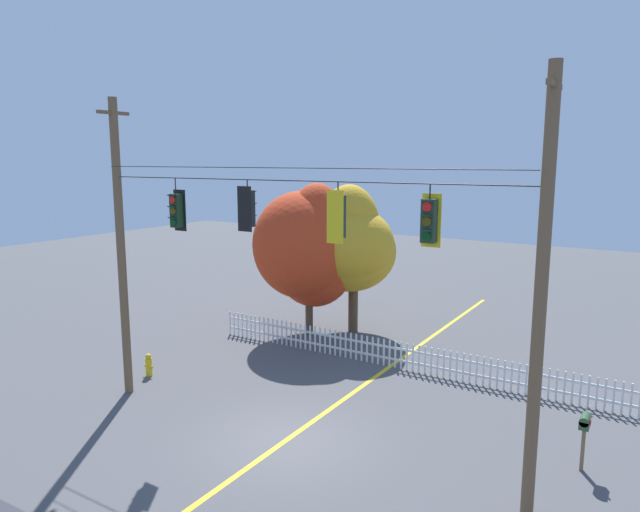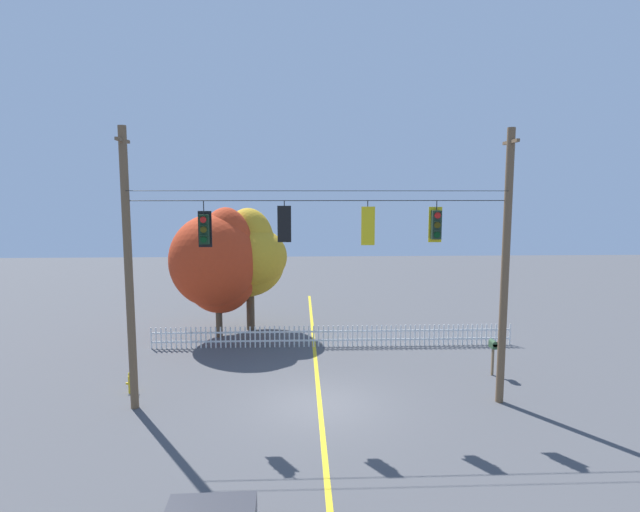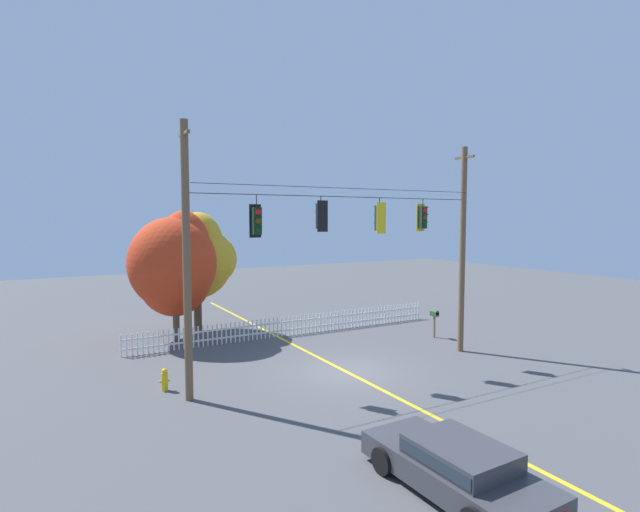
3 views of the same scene
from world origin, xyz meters
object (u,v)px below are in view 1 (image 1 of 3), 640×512
(roadside_mailbox, at_px, (585,425))
(traffic_signal_northbound_primary, at_px, (338,216))
(traffic_signal_southbound_primary, at_px, (429,221))
(fire_hydrant, at_px, (149,365))
(autumn_maple_near_fence, at_px, (309,248))
(traffic_signal_westbound_side, at_px, (177,210))
(autumn_maple_mid, at_px, (348,244))
(traffic_signal_eastbound_side, at_px, (248,208))

(roadside_mailbox, bearing_deg, traffic_signal_northbound_primary, -154.60)
(traffic_signal_northbound_primary, xyz_separation_m, traffic_signal_southbound_primary, (2.22, 0.02, 0.02))
(traffic_signal_northbound_primary, distance_m, fire_hydrant, 9.96)
(autumn_maple_near_fence, distance_m, fire_hydrant, 7.91)
(traffic_signal_southbound_primary, xyz_separation_m, roadside_mailbox, (3.04, 2.48, -4.86))
(traffic_signal_westbound_side, bearing_deg, fire_hydrant, 156.53)
(traffic_signal_westbound_side, height_order, autumn_maple_mid, traffic_signal_westbound_side)
(traffic_signal_eastbound_side, height_order, autumn_maple_mid, traffic_signal_eastbound_side)
(traffic_signal_westbound_side, height_order, roadside_mailbox, traffic_signal_westbound_side)
(traffic_signal_northbound_primary, relative_size, autumn_maple_mid, 0.22)
(autumn_maple_mid, xyz_separation_m, fire_hydrant, (-3.28, -8.01, -3.40))
(traffic_signal_eastbound_side, xyz_separation_m, traffic_signal_southbound_primary, (4.88, 0.02, -0.04))
(traffic_signal_westbound_side, xyz_separation_m, autumn_maple_near_fence, (-0.93, 8.19, -2.19))
(traffic_signal_eastbound_side, distance_m, autumn_maple_near_fence, 9.21)
(fire_hydrant, xyz_separation_m, roadside_mailbox, (13.40, 1.20, 0.75))
(traffic_signal_eastbound_side, relative_size, fire_hydrant, 1.67)
(traffic_signal_southbound_primary, xyz_separation_m, autumn_maple_mid, (-7.08, 9.29, -2.21))
(traffic_signal_northbound_primary, height_order, roadside_mailbox, traffic_signal_northbound_primary)
(traffic_signal_westbound_side, height_order, traffic_signal_southbound_primary, same)
(traffic_signal_westbound_side, xyz_separation_m, traffic_signal_eastbound_side, (2.54, -0.02, 0.17))
(traffic_signal_northbound_primary, bearing_deg, fire_hydrant, 170.94)
(traffic_signal_eastbound_side, xyz_separation_m, roadside_mailbox, (7.92, 2.50, -4.91))
(traffic_signal_eastbound_side, distance_m, autumn_maple_mid, 9.83)
(traffic_signal_westbound_side, bearing_deg, roadside_mailbox, 13.34)
(traffic_signal_westbound_side, distance_m, roadside_mailbox, 11.74)
(traffic_signal_westbound_side, distance_m, traffic_signal_southbound_primary, 7.42)
(autumn_maple_near_fence, bearing_deg, roadside_mailbox, -26.63)
(autumn_maple_mid, bearing_deg, traffic_signal_westbound_side, -92.06)
(traffic_signal_eastbound_side, relative_size, roadside_mailbox, 0.94)
(autumn_maple_mid, relative_size, fire_hydrant, 8.03)
(traffic_signal_southbound_primary, height_order, fire_hydrant, traffic_signal_southbound_primary)
(traffic_signal_northbound_primary, bearing_deg, autumn_maple_near_fence, 126.73)
(autumn_maple_mid, height_order, fire_hydrant, autumn_maple_mid)
(traffic_signal_eastbound_side, bearing_deg, traffic_signal_southbound_primary, 0.22)
(traffic_signal_southbound_primary, bearing_deg, traffic_signal_westbound_side, 180.00)
(traffic_signal_southbound_primary, bearing_deg, traffic_signal_northbound_primary, -179.51)
(traffic_signal_westbound_side, distance_m, autumn_maple_near_fence, 8.53)
(traffic_signal_northbound_primary, relative_size, traffic_signal_southbound_primary, 1.05)
(autumn_maple_mid, relative_size, roadside_mailbox, 4.50)
(autumn_maple_mid, bearing_deg, traffic_signal_northbound_primary, -62.43)
(traffic_signal_westbound_side, bearing_deg, traffic_signal_southbound_primary, -0.00)
(fire_hydrant, distance_m, roadside_mailbox, 13.47)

